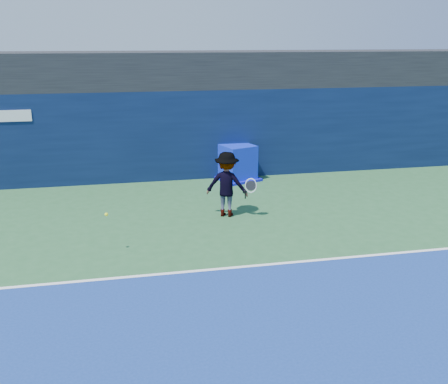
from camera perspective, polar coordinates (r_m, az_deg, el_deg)
The scene contains 7 objects.
ground at distance 8.11m, azimuth 4.81°, elevation -17.85°, with size 80.00×80.00×0.00m, color #285930.
baseline at distance 10.62m, azimuth 0.31°, elevation -8.70°, with size 24.00×0.10×0.01m, color white.
stadium_band at distance 17.99m, azimuth -5.32°, elevation 13.79°, with size 36.00×3.00×1.20m, color black.
back_wall_assembly at distance 17.26m, azimuth -4.77°, elevation 6.63°, with size 36.00×1.03×3.00m.
equipment_cart at distance 16.99m, azimuth 1.57°, elevation 3.23°, with size 1.59×1.59×1.20m.
tennis_player at distance 13.40m, azimuth 0.33°, elevation 0.89°, with size 1.41×1.06×1.77m.
tennis_ball at distance 11.33m, azimuth -13.30°, elevation -2.51°, with size 0.08×0.08×0.08m.
Camera 1 is at (-1.94, -6.35, 4.65)m, focal length 40.00 mm.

